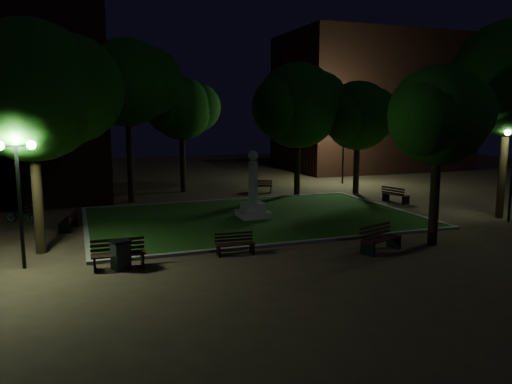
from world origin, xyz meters
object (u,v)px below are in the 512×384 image
at_px(bench_left_side, 70,221).
at_px(bicycle, 21,214).
at_px(bench_near_left, 235,244).
at_px(bench_far_side, 260,187).
at_px(trash_bin, 121,255).
at_px(bench_near_right, 380,239).
at_px(bench_west_near, 118,255).
at_px(bench_right_side, 395,195).
at_px(monument, 253,199).

height_order(bench_left_side, bicycle, bench_left_side).
xyz_separation_m(bench_near_left, bench_far_side, (5.82, 13.01, 0.03)).
bearing_deg(bicycle, trash_bin, -126.29).
xyz_separation_m(bench_near_left, bench_near_right, (5.06, -1.42, 0.09)).
relative_size(bench_left_side, bicycle, 1.02).
height_order(bench_near_left, bench_far_side, bench_far_side).
xyz_separation_m(bench_west_near, bicycle, (-3.62, 8.60, -0.04)).
bearing_deg(bicycle, bench_far_side, -40.05).
relative_size(bench_right_side, bicycle, 1.13).
bearing_deg(bench_far_side, bench_west_near, 77.03).
height_order(bench_far_side, bicycle, bench_far_side).
distance_m(bench_west_near, bench_right_side, 17.36).
bearing_deg(bench_left_side, bench_near_left, 54.79).
relative_size(bench_near_left, trash_bin, 1.49).
xyz_separation_m(bench_near_left, bench_right_side, (11.73, 7.03, 0.06)).
xyz_separation_m(bench_left_side, bench_right_side, (17.29, 0.94, 0.04)).
height_order(bench_near_right, bench_right_side, bench_near_right).
relative_size(bench_right_side, trash_bin, 1.79).
relative_size(bench_near_right, bench_west_near, 1.08).
bearing_deg(bench_right_side, bench_near_right, 127.83).
distance_m(monument, bench_left_side, 8.27).
xyz_separation_m(bench_left_side, trash_bin, (1.58, -6.50, 0.10)).
distance_m(bench_near_left, bench_near_right, 5.26).
relative_size(bench_west_near, bench_left_side, 1.10).
relative_size(bench_near_left, bench_right_side, 0.83).
bearing_deg(bench_near_left, bicycle, 135.89).
distance_m(bench_left_side, bench_far_side, 13.31).
bearing_deg(bicycle, bench_right_side, -63.00).
bearing_deg(bicycle, bench_near_right, -96.65).
xyz_separation_m(monument, bench_left_side, (-8.24, 0.49, -0.58)).
relative_size(bench_left_side, bench_far_side, 0.97).
bearing_deg(bench_right_side, trash_bin, 101.44).
xyz_separation_m(bench_near_left, bicycle, (-7.65, 8.36, 0.04)).
relative_size(bench_near_right, trash_bin, 1.94).
relative_size(bench_far_side, bicycle, 1.06).
bearing_deg(bench_near_right, bench_right_side, 32.10).
height_order(bench_west_near, bench_right_side, bench_west_near).
bearing_deg(bench_west_near, trash_bin, -68.99).
bearing_deg(bench_west_near, bench_left_side, 103.73).
relative_size(bench_west_near, bicycle, 1.13).
relative_size(bench_near_left, bench_near_right, 0.77).
relative_size(monument, bench_far_side, 2.00).
relative_size(bench_near_left, bicycle, 0.94).
distance_m(bench_near_left, bicycle, 11.33).
xyz_separation_m(monument, trash_bin, (-6.65, -6.01, -0.47)).
relative_size(monument, bench_west_near, 1.87).
relative_size(bench_near_right, bench_right_side, 1.08).
height_order(bench_right_side, bicycle, bench_right_side).
distance_m(bench_near_right, bench_right_side, 10.77).
distance_m(monument, bench_near_right, 7.43).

